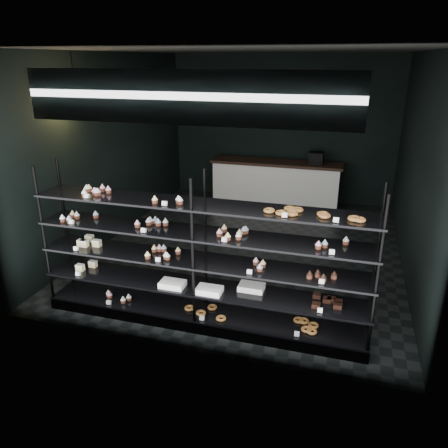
% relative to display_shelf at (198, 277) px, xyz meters
% --- Properties ---
extents(room, '(5.01, 6.01, 3.20)m').
position_rel_display_shelf_xyz_m(room, '(0.06, 2.45, 0.97)').
color(room, black).
rests_on(room, ground).
extents(display_shelf, '(4.00, 0.50, 1.91)m').
position_rel_display_shelf_xyz_m(display_shelf, '(0.00, 0.00, 0.00)').
color(display_shelf, black).
rests_on(display_shelf, room).
extents(signage, '(3.30, 0.05, 0.50)m').
position_rel_display_shelf_xyz_m(signage, '(0.06, -0.48, 2.12)').
color(signage, '#0C1E3F').
rests_on(signage, room).
extents(pendant_lamp, '(0.30, 0.30, 0.88)m').
position_rel_display_shelf_xyz_m(pendant_lamp, '(-2.14, 1.06, 1.82)').
color(pendant_lamp, black).
rests_on(pendant_lamp, room).
extents(service_counter, '(2.85, 0.65, 1.23)m').
position_rel_display_shelf_xyz_m(service_counter, '(0.07, 4.95, -0.13)').
color(service_counter, silver).
rests_on(service_counter, room).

